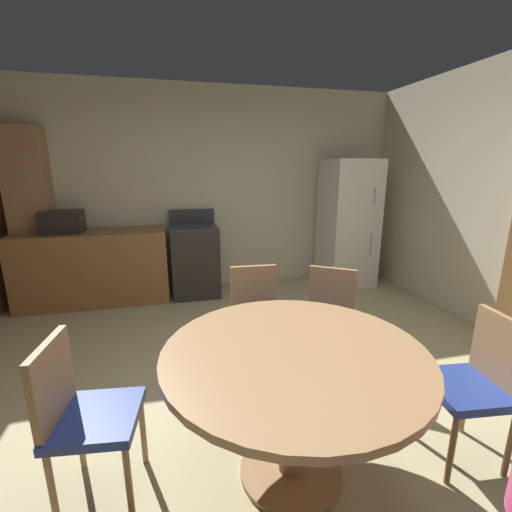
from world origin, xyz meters
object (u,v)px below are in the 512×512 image
Objects in this scene: refrigerator at (348,223)px; chair_west at (81,410)px; chair_east at (478,379)px; chair_northeast at (329,316)px; chair_north at (256,313)px; microwave at (62,222)px; dining_table at (294,375)px; oven_range at (195,260)px.

refrigerator is 2.02× the size of chair_west.
chair_northeast is at bearing -59.27° from chair_east.
chair_north is 1.00× the size of chair_west.
chair_north is at bearing 46.93° from chair_west.
microwave is 4.27m from chair_east.
chair_northeast is (-0.44, 0.99, 0.00)m from chair_east.
chair_west is at bearing -0.17° from chair_east.
dining_table is (-1.87, -2.95, -0.27)m from refrigerator.
chair_northeast is (0.61, 0.86, -0.11)m from dining_table.
chair_northeast is (-1.26, -2.08, -0.38)m from refrigerator.
chair_west is at bearing -104.68° from oven_range.
refrigerator reaches higher than dining_table.
chair_northeast is at bearing -67.07° from oven_range.
oven_range is at bearing -121.85° from chair_northeast.
chair_west is at bearing -30.90° from chair_northeast.
refrigerator is 3.50m from dining_table.
chair_west is (0.77, -2.87, -0.53)m from microwave.
chair_west is 1.81m from chair_northeast.
dining_table is 1.06m from chair_west.
microwave reaches higher than chair_west.
refrigerator reaches higher than chair_north.
chair_north and chair_west have the same top height.
microwave is 0.33× the size of dining_table.
chair_west is (-1.05, 0.13, -0.11)m from dining_table.
dining_table is at bearing -0.00° from chair_north.
dining_table is at bearing 0.00° from chair_west.
chair_east is at bearing -104.93° from refrigerator.
chair_east and chair_northeast have the same top height.
oven_range is at bearing 178.58° from refrigerator.
refrigerator is at bearing -1.42° from oven_range.
refrigerator reaches higher than chair_east.
refrigerator is 2.02× the size of chair_northeast.
chair_northeast is (0.55, -0.19, 0.00)m from chair_north.
microwave reaches higher than oven_range.
chair_east is at bearing 0.17° from chair_west.
chair_east is at bearing -6.69° from dining_table.
chair_northeast is (0.90, -2.14, 0.03)m from oven_range.
dining_table is 1.06m from chair_east.
microwave is 3.01m from chair_west.
microwave is at bearing 179.22° from refrigerator.
dining_table is at bearing 0.00° from chair_northeast.
oven_range is 1.26× the size of chair_west.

